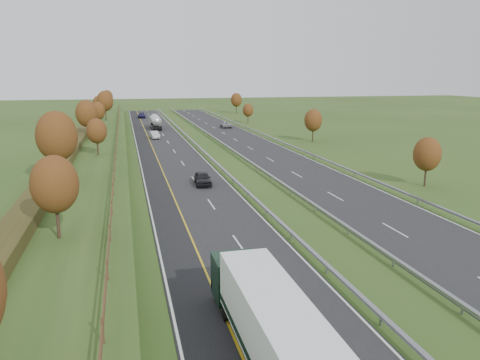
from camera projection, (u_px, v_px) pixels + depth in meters
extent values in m
plane|color=#2E4A1A|center=(216.00, 154.00, 80.63)|extent=(400.00, 400.00, 0.00)
cube|color=black|center=(167.00, 151.00, 83.49)|extent=(10.50, 200.00, 0.04)
cube|color=black|center=(256.00, 147.00, 87.36)|extent=(10.50, 200.00, 0.04)
cube|color=black|center=(145.00, 152.00, 82.61)|extent=(3.00, 200.00, 0.04)
cube|color=silver|center=(138.00, 152.00, 82.29)|extent=(0.15, 200.00, 0.01)
cube|color=gold|center=(154.00, 151.00, 82.95)|extent=(0.15, 200.00, 0.01)
cube|color=silver|center=(195.00, 150.00, 84.67)|extent=(0.15, 200.00, 0.01)
cube|color=silver|center=(229.00, 148.00, 86.17)|extent=(0.15, 200.00, 0.01)
cube|color=silver|center=(281.00, 146.00, 88.54)|extent=(0.15, 200.00, 0.01)
cube|color=silver|center=(290.00, 317.00, 26.00)|extent=(0.15, 4.00, 0.01)
cube|color=silver|center=(239.00, 243.00, 37.37)|extent=(0.15, 4.00, 0.01)
cube|color=silver|center=(395.00, 230.00, 40.66)|extent=(0.15, 4.00, 0.01)
cube|color=silver|center=(211.00, 204.00, 48.73)|extent=(0.15, 4.00, 0.01)
cube|color=silver|center=(335.00, 196.00, 52.02)|extent=(0.15, 4.00, 0.01)
cube|color=silver|center=(194.00, 180.00, 60.10)|extent=(0.15, 4.00, 0.01)
cube|color=silver|center=(297.00, 174.00, 63.39)|extent=(0.15, 4.00, 0.01)
cube|color=silver|center=(183.00, 163.00, 71.46)|extent=(0.15, 4.00, 0.01)
cube|color=silver|center=(270.00, 159.00, 74.75)|extent=(0.15, 4.00, 0.01)
cube|color=silver|center=(174.00, 151.00, 82.83)|extent=(0.15, 4.00, 0.01)
cube|color=silver|center=(250.00, 148.00, 86.11)|extent=(0.15, 4.00, 0.01)
cube|color=silver|center=(168.00, 142.00, 94.19)|extent=(0.15, 4.00, 0.01)
cube|color=silver|center=(235.00, 140.00, 97.48)|extent=(0.15, 4.00, 0.01)
cube|color=silver|center=(163.00, 135.00, 105.56)|extent=(0.15, 4.00, 0.01)
cube|color=silver|center=(224.00, 133.00, 108.84)|extent=(0.15, 4.00, 0.01)
cube|color=silver|center=(159.00, 129.00, 116.92)|extent=(0.15, 4.00, 0.01)
cube|color=silver|center=(214.00, 128.00, 120.21)|extent=(0.15, 4.00, 0.01)
cube|color=silver|center=(156.00, 124.00, 128.29)|extent=(0.15, 4.00, 0.01)
cube|color=silver|center=(206.00, 123.00, 131.57)|extent=(0.15, 4.00, 0.01)
cube|color=silver|center=(153.00, 120.00, 139.65)|extent=(0.15, 4.00, 0.01)
cube|color=silver|center=(199.00, 119.00, 142.94)|extent=(0.15, 4.00, 0.01)
cube|color=silver|center=(150.00, 117.00, 151.02)|extent=(0.15, 4.00, 0.01)
cube|color=silver|center=(193.00, 116.00, 154.30)|extent=(0.15, 4.00, 0.01)
cube|color=silver|center=(148.00, 114.00, 162.38)|extent=(0.15, 4.00, 0.01)
cube|color=silver|center=(188.00, 113.00, 165.67)|extent=(0.15, 4.00, 0.01)
cube|color=silver|center=(147.00, 111.00, 173.74)|extent=(0.15, 4.00, 0.01)
cube|color=silver|center=(184.00, 111.00, 177.03)|extent=(0.15, 4.00, 0.01)
cube|color=#2E4A1A|center=(90.00, 148.00, 80.22)|extent=(12.00, 200.00, 2.00)
cube|color=#333616|center=(77.00, 139.00, 79.41)|extent=(2.20, 180.00, 1.10)
cube|color=#422B19|center=(117.00, 138.00, 80.94)|extent=(0.08, 184.00, 0.10)
cube|color=#422B19|center=(117.00, 136.00, 80.85)|extent=(0.08, 184.00, 0.10)
cube|color=#422B19|center=(103.00, 330.00, 19.84)|extent=(0.12, 0.12, 1.20)
cube|color=#422B19|center=(107.00, 270.00, 26.00)|extent=(0.12, 0.12, 1.20)
cube|color=#422B19|center=(110.00, 233.00, 32.15)|extent=(0.12, 0.12, 1.20)
cube|color=#422B19|center=(112.00, 207.00, 38.31)|extent=(0.12, 0.12, 1.20)
cube|color=#422B19|center=(113.00, 189.00, 44.46)|extent=(0.12, 0.12, 1.20)
cube|color=#422B19|center=(114.00, 175.00, 50.62)|extent=(0.12, 0.12, 1.20)
cube|color=#422B19|center=(115.00, 164.00, 56.78)|extent=(0.12, 0.12, 1.20)
cube|color=#422B19|center=(115.00, 156.00, 62.93)|extent=(0.12, 0.12, 1.20)
cube|color=#422B19|center=(116.00, 149.00, 69.09)|extent=(0.12, 0.12, 1.20)
cube|color=#422B19|center=(116.00, 143.00, 75.24)|extent=(0.12, 0.12, 1.20)
cube|color=#422B19|center=(117.00, 138.00, 81.40)|extent=(0.12, 0.12, 1.20)
cube|color=#422B19|center=(117.00, 133.00, 87.56)|extent=(0.12, 0.12, 1.20)
cube|color=#422B19|center=(117.00, 129.00, 93.71)|extent=(0.12, 0.12, 1.20)
cube|color=#422B19|center=(118.00, 126.00, 99.87)|extent=(0.12, 0.12, 1.20)
cube|color=#422B19|center=(118.00, 123.00, 106.02)|extent=(0.12, 0.12, 1.20)
cube|color=#422B19|center=(118.00, 120.00, 112.18)|extent=(0.12, 0.12, 1.20)
cube|color=#422B19|center=(118.00, 118.00, 118.33)|extent=(0.12, 0.12, 1.20)
cube|color=#422B19|center=(118.00, 116.00, 124.49)|extent=(0.12, 0.12, 1.20)
cube|color=#422B19|center=(119.00, 114.00, 130.65)|extent=(0.12, 0.12, 1.20)
cube|color=#422B19|center=(119.00, 112.00, 136.80)|extent=(0.12, 0.12, 1.20)
cube|color=#422B19|center=(119.00, 111.00, 142.96)|extent=(0.12, 0.12, 1.20)
cube|color=#422B19|center=(119.00, 109.00, 149.11)|extent=(0.12, 0.12, 1.20)
cube|color=#422B19|center=(119.00, 108.00, 155.27)|extent=(0.12, 0.12, 1.20)
cube|color=#422B19|center=(119.00, 107.00, 161.43)|extent=(0.12, 0.12, 1.20)
cube|color=#422B19|center=(119.00, 106.00, 167.58)|extent=(0.12, 0.12, 1.20)
cube|color=gray|center=(198.00, 146.00, 84.69)|extent=(0.32, 200.00, 0.18)
cube|color=gray|center=(381.00, 321.00, 25.10)|extent=(0.10, 0.14, 0.56)
cube|color=gray|center=(327.00, 270.00, 31.73)|extent=(0.10, 0.14, 0.56)
cube|color=gray|center=(291.00, 236.00, 38.36)|extent=(0.10, 0.14, 0.56)
cube|color=gray|center=(266.00, 212.00, 44.99)|extent=(0.10, 0.14, 0.56)
cube|color=gray|center=(248.00, 195.00, 51.62)|extent=(0.10, 0.14, 0.56)
cube|color=gray|center=(233.00, 181.00, 58.25)|extent=(0.10, 0.14, 0.56)
cube|color=gray|center=(222.00, 170.00, 64.88)|extent=(0.10, 0.14, 0.56)
cube|color=gray|center=(213.00, 162.00, 71.51)|extent=(0.10, 0.14, 0.56)
cube|color=gray|center=(205.00, 154.00, 78.14)|extent=(0.10, 0.14, 0.56)
cube|color=gray|center=(198.00, 148.00, 84.77)|extent=(0.10, 0.14, 0.56)
cube|color=gray|center=(193.00, 143.00, 91.40)|extent=(0.10, 0.14, 0.56)
cube|color=gray|center=(188.00, 138.00, 98.03)|extent=(0.10, 0.14, 0.56)
cube|color=gray|center=(184.00, 134.00, 104.66)|extent=(0.10, 0.14, 0.56)
cube|color=gray|center=(180.00, 131.00, 111.29)|extent=(0.10, 0.14, 0.56)
cube|color=gray|center=(177.00, 128.00, 117.92)|extent=(0.10, 0.14, 0.56)
cube|color=gray|center=(174.00, 125.00, 124.55)|extent=(0.10, 0.14, 0.56)
cube|color=gray|center=(171.00, 122.00, 131.17)|extent=(0.10, 0.14, 0.56)
cube|color=gray|center=(169.00, 120.00, 137.80)|extent=(0.10, 0.14, 0.56)
cube|color=gray|center=(167.00, 118.00, 144.43)|extent=(0.10, 0.14, 0.56)
cube|color=gray|center=(165.00, 116.00, 151.06)|extent=(0.10, 0.14, 0.56)
cube|color=gray|center=(163.00, 114.00, 157.69)|extent=(0.10, 0.14, 0.56)
cube|color=gray|center=(161.00, 113.00, 164.32)|extent=(0.10, 0.14, 0.56)
cube|color=gray|center=(160.00, 111.00, 170.95)|extent=(0.10, 0.14, 0.56)
cube|color=gray|center=(158.00, 110.00, 177.58)|extent=(0.10, 0.14, 0.56)
cube|color=gray|center=(226.00, 145.00, 85.89)|extent=(0.32, 200.00, 0.18)
cube|color=gray|center=(462.00, 310.00, 26.30)|extent=(0.10, 0.14, 0.56)
cube|color=gray|center=(394.00, 263.00, 32.93)|extent=(0.10, 0.14, 0.56)
cube|color=gray|center=(348.00, 231.00, 39.56)|extent=(0.10, 0.14, 0.56)
cube|color=gray|center=(316.00, 209.00, 46.19)|extent=(0.10, 0.14, 0.56)
cube|color=gray|center=(291.00, 192.00, 52.82)|extent=(0.10, 0.14, 0.56)
cube|color=gray|center=(272.00, 179.00, 59.45)|extent=(0.10, 0.14, 0.56)
cube|color=gray|center=(257.00, 169.00, 66.08)|extent=(0.10, 0.14, 0.56)
cube|color=gray|center=(245.00, 160.00, 72.71)|extent=(0.10, 0.14, 0.56)
cube|color=gray|center=(234.00, 153.00, 79.34)|extent=(0.10, 0.14, 0.56)
cube|color=gray|center=(226.00, 147.00, 85.97)|extent=(0.10, 0.14, 0.56)
cube|color=gray|center=(218.00, 142.00, 92.60)|extent=(0.10, 0.14, 0.56)
cube|color=gray|center=(212.00, 138.00, 99.23)|extent=(0.10, 0.14, 0.56)
cube|color=gray|center=(206.00, 134.00, 105.85)|extent=(0.10, 0.14, 0.56)
cube|color=gray|center=(201.00, 130.00, 112.48)|extent=(0.10, 0.14, 0.56)
cube|color=gray|center=(197.00, 127.00, 119.11)|extent=(0.10, 0.14, 0.56)
cube|color=gray|center=(193.00, 124.00, 125.74)|extent=(0.10, 0.14, 0.56)
cube|color=gray|center=(189.00, 122.00, 132.37)|extent=(0.10, 0.14, 0.56)
cube|color=gray|center=(186.00, 120.00, 139.00)|extent=(0.10, 0.14, 0.56)
cube|color=gray|center=(183.00, 118.00, 145.63)|extent=(0.10, 0.14, 0.56)
cube|color=gray|center=(180.00, 116.00, 152.26)|extent=(0.10, 0.14, 0.56)
cube|color=gray|center=(178.00, 114.00, 158.89)|extent=(0.10, 0.14, 0.56)
cube|color=gray|center=(176.00, 113.00, 165.52)|extent=(0.10, 0.14, 0.56)
cube|color=gray|center=(173.00, 111.00, 172.15)|extent=(0.10, 0.14, 0.56)
cube|color=gray|center=(172.00, 110.00, 178.78)|extent=(0.10, 0.14, 0.56)
cube|color=gray|center=(285.00, 143.00, 88.59)|extent=(0.32, 200.00, 0.18)
cube|color=gray|center=(418.00, 202.00, 48.89)|extent=(0.10, 0.14, 0.56)
cube|color=gray|center=(355.00, 175.00, 62.15)|extent=(0.10, 0.14, 0.56)
cube|color=gray|center=(314.00, 157.00, 75.41)|extent=(0.10, 0.14, 0.56)
cube|color=gray|center=(285.00, 145.00, 88.67)|extent=(0.10, 0.14, 0.56)
cube|color=gray|center=(264.00, 136.00, 101.93)|extent=(0.10, 0.14, 0.56)
cube|color=gray|center=(247.00, 129.00, 115.18)|extent=(0.10, 0.14, 0.56)
cube|color=gray|center=(234.00, 123.00, 128.44)|extent=(0.10, 0.14, 0.56)
cube|color=gray|center=(224.00, 119.00, 141.70)|extent=(0.10, 0.14, 0.56)
cube|color=gray|center=(215.00, 115.00, 154.96)|extent=(0.10, 0.14, 0.56)
cube|color=gray|center=(208.00, 112.00, 168.22)|extent=(0.10, 0.14, 0.56)
cube|color=gray|center=(201.00, 109.00, 181.48)|extent=(0.10, 0.14, 0.56)
cylinder|color=#2D2116|center=(58.00, 222.00, 32.62)|extent=(0.24, 0.24, 2.43)
ellipsoid|color=#552D12|center=(55.00, 184.00, 32.03)|extent=(3.24, 3.24, 4.05)
cylinder|color=#2D2116|center=(59.00, 169.00, 49.11)|extent=(0.24, 0.24, 3.15)
ellipsoid|color=#552D12|center=(57.00, 136.00, 48.36)|extent=(4.20, 4.20, 5.25)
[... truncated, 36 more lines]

